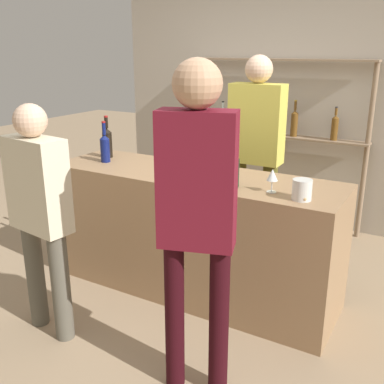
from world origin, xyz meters
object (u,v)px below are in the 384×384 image
counter_bottle_2 (233,169)px  customer_left (40,206)px  counter_bottle_0 (105,147)px  customer_right (197,205)px  counter_bottle_1 (107,142)px  server_behind_counter (256,142)px  wine_glass (272,176)px  cork_jar (302,190)px

counter_bottle_2 → customer_left: customer_left is taller
counter_bottle_0 → customer_right: bearing=-33.3°
counter_bottle_0 → counter_bottle_1: (-0.09, 0.14, 0.01)m
server_behind_counter → customer_left: size_ratio=1.17×
counter_bottle_2 → server_behind_counter: 1.06m
wine_glass → customer_right: (-0.10, -0.80, 0.03)m
counter_bottle_0 → counter_bottle_1: counter_bottle_1 is taller
counter_bottle_1 → customer_right: size_ratio=0.19×
counter_bottle_2 → customer_right: size_ratio=0.18×
customer_left → wine_glass: bearing=-48.9°
cork_jar → customer_right: 0.81m
counter_bottle_1 → customer_left: size_ratio=0.23×
counter_bottle_1 → cork_jar: (1.76, -0.28, -0.07)m
counter_bottle_1 → customer_right: bearing=-35.4°
counter_bottle_1 → wine_glass: bearing=-8.3°
counter_bottle_0 → customer_right: 1.62m
customer_right → wine_glass: bearing=-24.8°
cork_jar → wine_glass: bearing=166.0°
counter_bottle_0 → counter_bottle_1: 0.16m
cork_jar → counter_bottle_0: bearing=175.1°
wine_glass → customer_left: bearing=-145.9°
wine_glass → server_behind_counter: size_ratio=0.09×
counter_bottle_2 → server_behind_counter: size_ratio=0.18×
cork_jar → counter_bottle_2: bearing=174.7°
counter_bottle_2 → customer_left: bearing=-139.3°
counter_bottle_2 → server_behind_counter: server_behind_counter is taller
counter_bottle_2 → cork_jar: size_ratio=2.46×
counter_bottle_1 → server_behind_counter: size_ratio=0.20×
wine_glass → customer_right: customer_right is taller
counter_bottle_1 → server_behind_counter: server_behind_counter is taller
counter_bottle_2 → counter_bottle_0: bearing=175.3°
wine_glass → cork_jar: 0.22m
counter_bottle_0 → customer_left: bearing=-75.4°
wine_glass → cork_jar: bearing=-14.0°
counter_bottle_2 → customer_left: (-0.95, -0.82, -0.18)m
counter_bottle_2 → server_behind_counter: bearing=104.3°
counter_bottle_0 → counter_bottle_1: size_ratio=0.94×
counter_bottle_0 → counter_bottle_2: bearing=-4.7°
counter_bottle_1 → counter_bottle_2: counter_bottle_1 is taller
cork_jar → server_behind_counter: (-0.74, 1.07, 0.03)m
counter_bottle_1 → counter_bottle_0: bearing=-56.6°
counter_bottle_0 → wine_glass: size_ratio=2.16×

